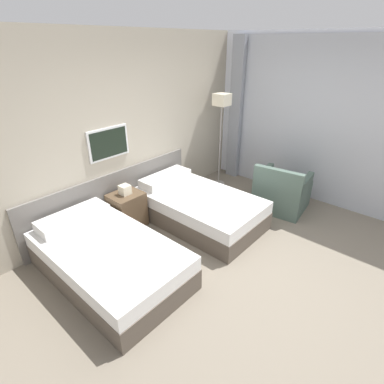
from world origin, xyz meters
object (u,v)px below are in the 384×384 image
(bed_near_door, at_px, (108,258))
(floor_lamp, at_px, (222,109))
(nightstand, at_px, (127,210))
(bed_near_window, at_px, (198,207))
(armchair, at_px, (281,193))

(bed_near_door, relative_size, floor_lamp, 1.11)
(nightstand, bearing_deg, bed_near_window, -40.23)
(bed_near_door, height_order, floor_lamp, floor_lamp)
(bed_near_window, xyz_separation_m, floor_lamp, (1.29, 0.56, 1.22))
(nightstand, bearing_deg, armchair, -36.07)
(nightstand, bearing_deg, floor_lamp, -3.45)
(nightstand, height_order, armchair, armchair)
(bed_near_window, relative_size, floor_lamp, 1.11)
(bed_near_window, distance_m, armchair, 1.45)
(bed_near_door, height_order, armchair, armchair)
(floor_lamp, relative_size, armchair, 2.00)
(bed_near_window, xyz_separation_m, nightstand, (-0.82, 0.69, 0.04))
(nightstand, xyz_separation_m, armchair, (2.03, -1.48, -0.00))
(bed_near_door, relative_size, armchair, 2.22)
(nightstand, relative_size, floor_lamp, 0.40)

